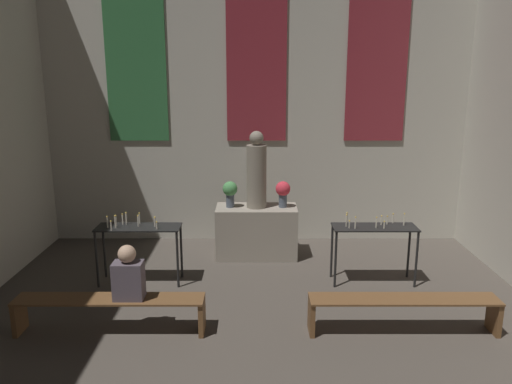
# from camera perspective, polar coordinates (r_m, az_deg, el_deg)

# --- Properties ---
(wall_back) EXTENTS (7.94, 0.16, 5.98)m
(wall_back) POSITION_cam_1_polar(r_m,az_deg,el_deg) (9.26, -0.01, 12.78)
(wall_back) COLOR beige
(wall_back) RESTS_ON ground_plane
(altar) EXTENTS (1.39, 0.67, 0.88)m
(altar) POSITION_cam_1_polar(r_m,az_deg,el_deg) (8.70, -0.01, -4.54)
(altar) COLOR gray
(altar) RESTS_ON ground_plane
(statue) EXTENTS (0.34, 0.34, 1.31)m
(statue) POSITION_cam_1_polar(r_m,az_deg,el_deg) (8.43, -0.01, 2.20)
(statue) COLOR gray
(statue) RESTS_ON altar
(flower_vase_left) EXTENTS (0.25, 0.25, 0.45)m
(flower_vase_left) POSITION_cam_1_polar(r_m,az_deg,el_deg) (8.51, -3.05, 0.08)
(flower_vase_left) COLOR #4C5666
(flower_vase_left) RESTS_ON altar
(flower_vase_right) EXTENTS (0.25, 0.25, 0.45)m
(flower_vase_right) POSITION_cam_1_polar(r_m,az_deg,el_deg) (8.52, 3.03, 0.08)
(flower_vase_right) COLOR #4C5666
(flower_vase_right) RESTS_ON altar
(candle_rack_left) EXTENTS (1.26, 0.44, 1.09)m
(candle_rack_left) POSITION_cam_1_polar(r_m,az_deg,el_deg) (7.73, -13.35, -4.77)
(candle_rack_left) COLOR black
(candle_rack_left) RESTS_ON ground_plane
(candle_rack_right) EXTENTS (1.26, 0.44, 1.09)m
(candle_rack_right) POSITION_cam_1_polar(r_m,az_deg,el_deg) (7.73, 13.28, -4.76)
(candle_rack_right) COLOR black
(candle_rack_right) RESTS_ON ground_plane
(pew_back_left) EXTENTS (2.31, 0.36, 0.45)m
(pew_back_left) POSITION_cam_1_polar(r_m,az_deg,el_deg) (6.52, -16.42, -12.47)
(pew_back_left) COLOR brown
(pew_back_left) RESTS_ON ground_plane
(pew_back_right) EXTENTS (2.31, 0.36, 0.45)m
(pew_back_right) POSITION_cam_1_polar(r_m,az_deg,el_deg) (6.52, 16.44, -12.45)
(pew_back_right) COLOR brown
(pew_back_right) RESTS_ON ground_plane
(person_seated) EXTENTS (0.36, 0.24, 0.68)m
(person_seated) POSITION_cam_1_polar(r_m,az_deg,el_deg) (6.29, -14.45, -9.19)
(person_seated) COLOR #564C56
(person_seated) RESTS_ON pew_back_left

